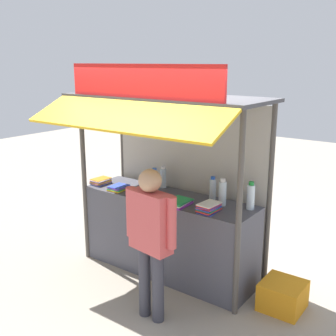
{
  "coord_description": "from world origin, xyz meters",
  "views": [
    {
      "loc": [
        2.84,
        -3.85,
        2.57
      ],
      "look_at": [
        0.0,
        0.0,
        1.34
      ],
      "focal_mm": 44.64,
      "sensor_mm": 36.0,
      "label": 1
    }
  ],
  "objects_px": {
    "water_bottle_back_right": "(251,196)",
    "magazine_stack_front_right": "(119,188)",
    "magazine_stack_right": "(101,181)",
    "banana_bunch_leftmost": "(120,124)",
    "banana_bunch_inner_left": "(194,131)",
    "banana_bunch_rightmost": "(162,129)",
    "vendor_person": "(151,231)",
    "water_bottle_center": "(223,193)",
    "water_bottle_mid_left": "(213,189)",
    "magazine_stack_left": "(209,207)",
    "water_bottle_rear_center": "(154,181)",
    "water_bottle_back_left": "(163,178)",
    "magazine_stack_far_left": "(178,202)",
    "plastic_crate": "(283,296)"
  },
  "relations": [
    {
      "from": "magazine_stack_right",
      "to": "water_bottle_rear_center",
      "type": "bearing_deg",
      "value": 9.0
    },
    {
      "from": "water_bottle_back_left",
      "to": "magazine_stack_left",
      "type": "xyz_separation_m",
      "value": [
        0.94,
        -0.42,
        -0.08
      ]
    },
    {
      "from": "water_bottle_rear_center",
      "to": "magazine_stack_front_right",
      "type": "xyz_separation_m",
      "value": [
        -0.44,
        -0.18,
        -0.12
      ]
    },
    {
      "from": "water_bottle_center",
      "to": "water_bottle_back_right",
      "type": "xyz_separation_m",
      "value": [
        0.31,
        0.07,
        0.0
      ]
    },
    {
      "from": "magazine_stack_right",
      "to": "magazine_stack_left",
      "type": "distance_m",
      "value": 1.69
    },
    {
      "from": "magazine_stack_front_right",
      "to": "water_bottle_mid_left",
      "type": "bearing_deg",
      "value": 18.92
    },
    {
      "from": "banana_bunch_rightmost",
      "to": "water_bottle_back_left",
      "type": "bearing_deg",
      "value": 126.55
    },
    {
      "from": "water_bottle_back_right",
      "to": "magazine_stack_far_left",
      "type": "relative_size",
      "value": 0.98
    },
    {
      "from": "water_bottle_rear_center",
      "to": "banana_bunch_rightmost",
      "type": "xyz_separation_m",
      "value": [
        0.45,
        -0.43,
        0.75
      ]
    },
    {
      "from": "water_bottle_center",
      "to": "banana_bunch_inner_left",
      "type": "relative_size",
      "value": 1.27
    },
    {
      "from": "water_bottle_back_left",
      "to": "water_bottle_mid_left",
      "type": "height_order",
      "value": "water_bottle_back_left"
    },
    {
      "from": "vendor_person",
      "to": "magazine_stack_left",
      "type": "bearing_deg",
      "value": 81.14
    },
    {
      "from": "magazine_stack_far_left",
      "to": "banana_bunch_inner_left",
      "type": "bearing_deg",
      "value": -32.84
    },
    {
      "from": "water_bottle_back_right",
      "to": "banana_bunch_rightmost",
      "type": "distance_m",
      "value": 1.22
    },
    {
      "from": "magazine_stack_right",
      "to": "banana_bunch_leftmost",
      "type": "bearing_deg",
      "value": -24.62
    },
    {
      "from": "water_bottle_back_right",
      "to": "banana_bunch_inner_left",
      "type": "height_order",
      "value": "banana_bunch_inner_left"
    },
    {
      "from": "banana_bunch_inner_left",
      "to": "banana_bunch_leftmost",
      "type": "height_order",
      "value": "same"
    },
    {
      "from": "magazine_stack_right",
      "to": "magazine_stack_left",
      "type": "xyz_separation_m",
      "value": [
        1.69,
        -0.05,
        0.01
      ]
    },
    {
      "from": "magazine_stack_left",
      "to": "plastic_crate",
      "type": "xyz_separation_m",
      "value": [
        0.8,
        0.23,
        -0.89
      ]
    },
    {
      "from": "water_bottle_back_right",
      "to": "magazine_stack_front_right",
      "type": "xyz_separation_m",
      "value": [
        -1.65,
        -0.34,
        -0.12
      ]
    },
    {
      "from": "water_bottle_center",
      "to": "plastic_crate",
      "type": "height_order",
      "value": "water_bottle_center"
    },
    {
      "from": "magazine_stack_right",
      "to": "banana_bunch_inner_left",
      "type": "height_order",
      "value": "banana_bunch_inner_left"
    },
    {
      "from": "banana_bunch_rightmost",
      "to": "vendor_person",
      "type": "xyz_separation_m",
      "value": [
        0.22,
        -0.48,
        -0.93
      ]
    },
    {
      "from": "magazine_stack_front_right",
      "to": "vendor_person",
      "type": "relative_size",
      "value": 0.16
    },
    {
      "from": "vendor_person",
      "to": "water_bottle_mid_left",
      "type": "bearing_deg",
      "value": 96.25
    },
    {
      "from": "magazine_stack_right",
      "to": "banana_bunch_inner_left",
      "type": "distance_m",
      "value": 1.89
    },
    {
      "from": "water_bottle_mid_left",
      "to": "magazine_stack_right",
      "type": "height_order",
      "value": "water_bottle_mid_left"
    },
    {
      "from": "magazine_stack_front_right",
      "to": "magazine_stack_far_left",
      "type": "relative_size",
      "value": 0.81
    },
    {
      "from": "magazine_stack_front_right",
      "to": "water_bottle_center",
      "type": "bearing_deg",
      "value": 11.43
    },
    {
      "from": "water_bottle_center",
      "to": "water_bottle_back_right",
      "type": "bearing_deg",
      "value": 12.65
    },
    {
      "from": "magazine_stack_left",
      "to": "banana_bunch_leftmost",
      "type": "distance_m",
      "value": 1.35
    },
    {
      "from": "water_bottle_mid_left",
      "to": "magazine_stack_front_right",
      "type": "height_order",
      "value": "water_bottle_mid_left"
    },
    {
      "from": "water_bottle_back_left",
      "to": "magazine_stack_far_left",
      "type": "height_order",
      "value": "water_bottle_back_left"
    },
    {
      "from": "magazine_stack_right",
      "to": "banana_bunch_leftmost",
      "type": "relative_size",
      "value": 1.06
    },
    {
      "from": "banana_bunch_inner_left",
      "to": "vendor_person",
      "type": "bearing_deg",
      "value": -110.89
    },
    {
      "from": "water_bottle_back_right",
      "to": "plastic_crate",
      "type": "xyz_separation_m",
      "value": [
        0.48,
        -0.11,
        -0.98
      ]
    },
    {
      "from": "magazine_stack_left",
      "to": "magazine_stack_far_left",
      "type": "height_order",
      "value": "magazine_stack_left"
    },
    {
      "from": "vendor_person",
      "to": "water_bottle_back_right",
      "type": "bearing_deg",
      "value": 71.03
    },
    {
      "from": "water_bottle_back_left",
      "to": "water_bottle_back_right",
      "type": "bearing_deg",
      "value": -3.78
    },
    {
      "from": "banana_bunch_inner_left",
      "to": "vendor_person",
      "type": "distance_m",
      "value": 1.07
    },
    {
      "from": "banana_bunch_leftmost",
      "to": "vendor_person",
      "type": "xyz_separation_m",
      "value": [
        0.8,
        -0.47,
        -0.93
      ]
    },
    {
      "from": "banana_bunch_inner_left",
      "to": "magazine_stack_left",
      "type": "bearing_deg",
      "value": 80.82
    },
    {
      "from": "water_bottle_rear_center",
      "to": "banana_bunch_inner_left",
      "type": "distance_m",
      "value": 1.22
    },
    {
      "from": "vendor_person",
      "to": "magazine_stack_right",
      "type": "bearing_deg",
      "value": 160.22
    },
    {
      "from": "water_bottle_mid_left",
      "to": "banana_bunch_leftmost",
      "type": "height_order",
      "value": "banana_bunch_leftmost"
    },
    {
      "from": "water_bottle_rear_center",
      "to": "vendor_person",
      "type": "relative_size",
      "value": 0.2
    },
    {
      "from": "water_bottle_mid_left",
      "to": "banana_bunch_rightmost",
      "type": "xyz_separation_m",
      "value": [
        -0.25,
        -0.64,
        0.76
      ]
    },
    {
      "from": "magazine_stack_right",
      "to": "magazine_stack_left",
      "type": "bearing_deg",
      "value": -1.66
    },
    {
      "from": "magazine_stack_right",
      "to": "plastic_crate",
      "type": "distance_m",
      "value": 2.65
    },
    {
      "from": "water_bottle_center",
      "to": "magazine_stack_far_left",
      "type": "bearing_deg",
      "value": -144.71
    }
  ]
}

